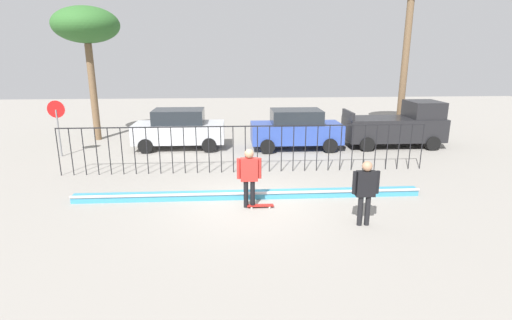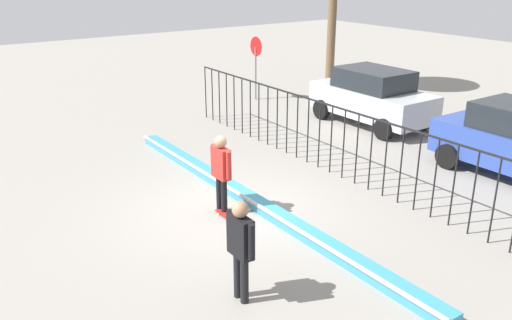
{
  "view_description": "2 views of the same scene",
  "coord_description": "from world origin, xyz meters",
  "px_view_note": "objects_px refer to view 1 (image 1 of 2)",
  "views": [
    {
      "loc": [
        -0.53,
        -11.2,
        4.46
      ],
      "look_at": [
        0.23,
        0.51,
        1.26
      ],
      "focal_mm": 27.38,
      "sensor_mm": 36.0,
      "label": 1
    },
    {
      "loc": [
        9.36,
        -5.88,
        5.3
      ],
      "look_at": [
        0.17,
        0.54,
        1.14
      ],
      "focal_mm": 37.91,
      "sensor_mm": 36.0,
      "label": 2
    }
  ],
  "objects_px": {
    "parked_car_silver": "(179,129)",
    "stop_sign": "(57,121)",
    "parked_car_blue": "(296,129)",
    "skateboard": "(260,206)",
    "palm_tree_short": "(86,27)",
    "pickup_truck": "(398,126)",
    "skateboarder": "(249,173)",
    "camera_operator": "(366,187)"
  },
  "relations": [
    {
      "from": "camera_operator",
      "to": "palm_tree_short",
      "type": "bearing_deg",
      "value": -45.52
    },
    {
      "from": "parked_car_blue",
      "to": "pickup_truck",
      "type": "height_order",
      "value": "pickup_truck"
    },
    {
      "from": "pickup_truck",
      "to": "stop_sign",
      "type": "relative_size",
      "value": 1.88
    },
    {
      "from": "camera_operator",
      "to": "parked_car_blue",
      "type": "relative_size",
      "value": 0.41
    },
    {
      "from": "camera_operator",
      "to": "pickup_truck",
      "type": "bearing_deg",
      "value": -115.74
    },
    {
      "from": "skateboard",
      "to": "parked_car_blue",
      "type": "xyz_separation_m",
      "value": [
        2.28,
        7.43,
        0.91
      ]
    },
    {
      "from": "stop_sign",
      "to": "palm_tree_short",
      "type": "bearing_deg",
      "value": 82.19
    },
    {
      "from": "skateboard",
      "to": "parked_car_blue",
      "type": "distance_m",
      "value": 7.82
    },
    {
      "from": "parked_car_silver",
      "to": "parked_car_blue",
      "type": "height_order",
      "value": "same"
    },
    {
      "from": "stop_sign",
      "to": "parked_car_blue",
      "type": "bearing_deg",
      "value": 4.09
    },
    {
      "from": "camera_operator",
      "to": "parked_car_silver",
      "type": "xyz_separation_m",
      "value": [
        -6.01,
        9.29,
        -0.1
      ]
    },
    {
      "from": "skateboard",
      "to": "skateboarder",
      "type": "bearing_deg",
      "value": 172.77
    },
    {
      "from": "parked_car_silver",
      "to": "skateboarder",
      "type": "bearing_deg",
      "value": -72.1
    },
    {
      "from": "skateboard",
      "to": "parked_car_blue",
      "type": "height_order",
      "value": "parked_car_blue"
    },
    {
      "from": "camera_operator",
      "to": "stop_sign",
      "type": "distance_m",
      "value": 13.78
    },
    {
      "from": "parked_car_blue",
      "to": "palm_tree_short",
      "type": "bearing_deg",
      "value": 162.47
    },
    {
      "from": "skateboard",
      "to": "stop_sign",
      "type": "relative_size",
      "value": 0.32
    },
    {
      "from": "stop_sign",
      "to": "skateboarder",
      "type": "bearing_deg",
      "value": -39.03
    },
    {
      "from": "camera_operator",
      "to": "parked_car_blue",
      "type": "bearing_deg",
      "value": -85.6
    },
    {
      "from": "parked_car_blue",
      "to": "palm_tree_short",
      "type": "xyz_separation_m",
      "value": [
        -10.28,
        2.75,
        4.79
      ]
    },
    {
      "from": "parked_car_silver",
      "to": "stop_sign",
      "type": "xyz_separation_m",
      "value": [
        -5.14,
        -1.21,
        0.64
      ]
    },
    {
      "from": "parked_car_blue",
      "to": "skateboarder",
      "type": "bearing_deg",
      "value": -111.99
    },
    {
      "from": "parked_car_silver",
      "to": "stop_sign",
      "type": "relative_size",
      "value": 1.72
    },
    {
      "from": "skateboard",
      "to": "camera_operator",
      "type": "height_order",
      "value": "camera_operator"
    },
    {
      "from": "pickup_truck",
      "to": "stop_sign",
      "type": "xyz_separation_m",
      "value": [
        -15.86,
        -0.92,
        0.58
      ]
    },
    {
      "from": "camera_operator",
      "to": "pickup_truck",
      "type": "height_order",
      "value": "pickup_truck"
    },
    {
      "from": "stop_sign",
      "to": "pickup_truck",
      "type": "bearing_deg",
      "value": 3.34
    },
    {
      "from": "stop_sign",
      "to": "palm_tree_short",
      "type": "distance_m",
      "value": 5.46
    },
    {
      "from": "skateboarder",
      "to": "parked_car_blue",
      "type": "bearing_deg",
      "value": 92.5
    },
    {
      "from": "parked_car_blue",
      "to": "pickup_truck",
      "type": "xyz_separation_m",
      "value": [
        5.1,
        0.16,
        0.06
      ]
    },
    {
      "from": "parked_car_blue",
      "to": "pickup_truck",
      "type": "distance_m",
      "value": 5.1
    },
    {
      "from": "parked_car_silver",
      "to": "pickup_truck",
      "type": "height_order",
      "value": "pickup_truck"
    },
    {
      "from": "skateboard",
      "to": "parked_car_silver",
      "type": "bearing_deg",
      "value": 114.28
    },
    {
      "from": "parked_car_blue",
      "to": "pickup_truck",
      "type": "relative_size",
      "value": 0.91
    },
    {
      "from": "skateboard",
      "to": "pickup_truck",
      "type": "height_order",
      "value": "pickup_truck"
    },
    {
      "from": "pickup_truck",
      "to": "skateboarder",
      "type": "bearing_deg",
      "value": -140.97
    },
    {
      "from": "pickup_truck",
      "to": "camera_operator",
      "type": "bearing_deg",
      "value": -122.95
    },
    {
      "from": "skateboard",
      "to": "stop_sign",
      "type": "distance_m",
      "value": 10.9
    },
    {
      "from": "skateboard",
      "to": "parked_car_blue",
      "type": "bearing_deg",
      "value": 74.25
    },
    {
      "from": "skateboarder",
      "to": "pickup_truck",
      "type": "height_order",
      "value": "pickup_truck"
    },
    {
      "from": "parked_car_blue",
      "to": "pickup_truck",
      "type": "bearing_deg",
      "value": -0.8
    },
    {
      "from": "skateboarder",
      "to": "skateboard",
      "type": "distance_m",
      "value": 1.07
    }
  ]
}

